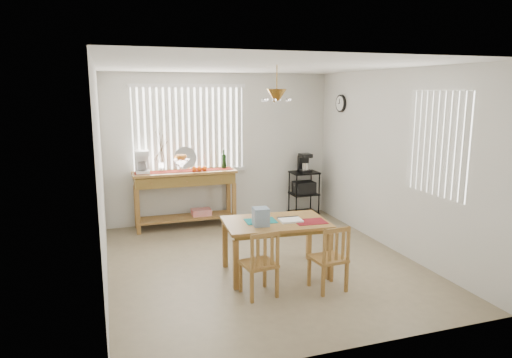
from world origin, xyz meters
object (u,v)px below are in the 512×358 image
object	(u,v)px
sideboard	(186,185)
wire_cart	(304,189)
chair_left	(260,264)
cart_items	(304,163)
dining_table	(276,227)
chair_right	(330,258)

from	to	relation	value
sideboard	wire_cart	xyz separation A→B (m)	(2.20, 0.01, -0.23)
sideboard	chair_left	world-z (taller)	sideboard
cart_items	dining_table	xyz separation A→B (m)	(-1.47, -2.40, -0.38)
cart_items	dining_table	bearing A→B (deg)	-121.42
sideboard	chair_left	distance (m)	2.99
sideboard	dining_table	world-z (taller)	sideboard
dining_table	chair_right	world-z (taller)	chair_right
sideboard	wire_cart	distance (m)	2.21
sideboard	dining_table	xyz separation A→B (m)	(0.73, -2.38, -0.12)
sideboard	cart_items	size ratio (longest dim) A/B	5.04
chair_left	wire_cart	bearing A→B (deg)	57.76
chair_left	dining_table	bearing A→B (deg)	54.85
chair_left	chair_right	xyz separation A→B (m)	(0.82, -0.11, 0.00)
chair_right	sideboard	bearing A→B (deg)	110.51
cart_items	chair_right	bearing A→B (deg)	-108.84
chair_right	dining_table	bearing A→B (deg)	121.38
sideboard	cart_items	xyz separation A→B (m)	(2.20, 0.02, 0.26)
wire_cart	cart_items	distance (m)	0.49
wire_cart	chair_left	size ratio (longest dim) A/B	1.06
wire_cart	cart_items	size ratio (longest dim) A/B	2.43
wire_cart	dining_table	distance (m)	2.81
wire_cart	cart_items	world-z (taller)	cart_items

